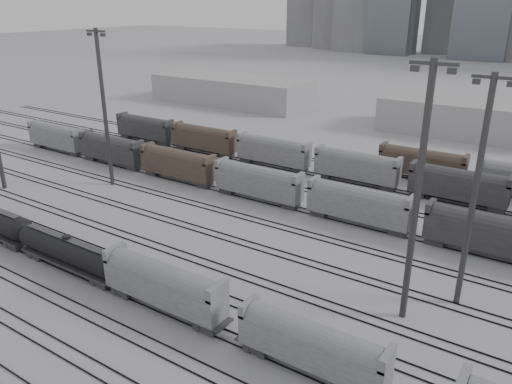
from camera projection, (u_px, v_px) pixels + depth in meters
The scene contains 12 objects.
ground at pixel (162, 316), 50.91m from camera, with size 900.00×900.00×0.00m, color #B6B6BB.
tracks at pixel (256, 248), 64.53m from camera, with size 220.00×71.50×0.16m.
tank_car_b at pixel (68, 251), 58.79m from camera, with size 17.28×2.88×4.27m.
hopper_car_a at pixel (164, 283), 50.72m from camera, with size 14.59×2.90×5.22m.
hopper_car_b at pixel (312, 344), 42.13m from camera, with size 13.50×2.68×4.83m.
light_mast_b at pixel (104, 106), 82.17m from camera, with size 4.18×0.67×26.11m.
light_mast_c at pixel (418, 192), 45.98m from camera, with size 4.11×0.66×25.68m.
light_mast_d at pixel (475, 190), 48.55m from camera, with size 3.86×0.62×24.14m.
bg_string_near at pixel (359, 206), 70.76m from camera, with size 151.00×3.00×5.60m.
bg_string_mid at pixel (458, 187), 78.12m from camera, with size 151.00×3.00×5.60m.
warehouse_left at pixel (231, 90), 154.27m from camera, with size 50.00×18.00×8.00m, color #AEAEB1.
warehouse_mid at pixel (470, 118), 118.43m from camera, with size 40.00×18.00×8.00m, color #AEAEB1.
Camera 1 is at (31.63, -30.59, 30.16)m, focal length 35.00 mm.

